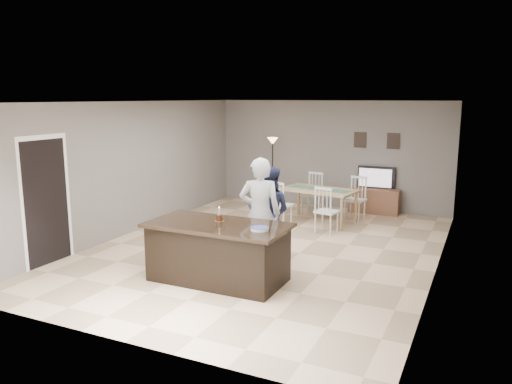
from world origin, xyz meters
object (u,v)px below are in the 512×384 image
at_px(floor_lamp, 273,153).
at_px(woman, 260,214).
at_px(dining_table, 319,195).
at_px(birthday_cake, 219,218).
at_px(plate_stack, 260,229).
at_px(tv_console, 374,201).
at_px(television, 376,178).
at_px(man, 268,212).
at_px(kitchen_island, 218,252).

bearing_deg(floor_lamp, woman, -69.20).
bearing_deg(dining_table, birthday_cake, -85.12).
bearing_deg(woman, plate_stack, 93.21).
bearing_deg(tv_console, dining_table, -122.59).
distance_m(television, man, 4.40).
relative_size(television, plate_stack, 3.39).
bearing_deg(tv_console, floor_lamp, -171.47).
height_order(man, floor_lamp, floor_lamp).
bearing_deg(birthday_cake, floor_lamp, 104.15).
bearing_deg(floor_lamp, dining_table, -34.13).
xyz_separation_m(plate_stack, floor_lamp, (-2.06, 5.26, 0.46)).
bearing_deg(kitchen_island, tv_console, 77.84).
xyz_separation_m(kitchen_island, woman, (0.35, 0.78, 0.47)).
relative_size(birthday_cake, plate_stack, 0.84).
height_order(kitchen_island, man, man).
distance_m(television, woman, 4.94).
distance_m(woman, floor_lamp, 4.74).
xyz_separation_m(birthday_cake, floor_lamp, (-1.27, 5.03, 0.43)).
height_order(dining_table, floor_lamp, floor_lamp).
bearing_deg(tv_console, television, 90.00).
bearing_deg(kitchen_island, birthday_cake, 111.26).
height_order(birthday_cake, floor_lamp, floor_lamp).
xyz_separation_m(tv_console, plate_stack, (-0.47, -5.64, 0.62)).
height_order(man, plate_stack, man).
relative_size(tv_console, plate_stack, 4.45).
distance_m(plate_stack, dining_table, 4.22).
relative_size(plate_stack, floor_lamp, 0.15).
bearing_deg(plate_stack, television, 85.32).
relative_size(woman, dining_table, 0.89).
xyz_separation_m(kitchen_island, television, (1.20, 5.64, 0.41)).
xyz_separation_m(kitchen_island, dining_table, (0.27, 4.11, 0.18)).
distance_m(television, floor_lamp, 2.62).
relative_size(television, woman, 0.50).
distance_m(man, birthday_cake, 1.24).
height_order(kitchen_island, television, television).
relative_size(kitchen_island, birthday_cake, 9.56).
bearing_deg(kitchen_island, woman, 65.96).
distance_m(plate_stack, floor_lamp, 5.67).
bearing_deg(man, television, -104.76).
xyz_separation_m(television, floor_lamp, (-2.53, -0.45, 0.52)).
relative_size(tv_console, television, 1.31).
height_order(birthday_cake, plate_stack, birthday_cake).
bearing_deg(plate_stack, man, 108.90).
distance_m(tv_console, dining_table, 1.77).
height_order(plate_stack, floor_lamp, floor_lamp).
bearing_deg(man, birthday_cake, 73.38).
xyz_separation_m(kitchen_island, birthday_cake, (-0.06, 0.16, 0.50)).
bearing_deg(woman, kitchen_island, 44.74).
bearing_deg(dining_table, woman, -79.00).
distance_m(television, dining_table, 1.81).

